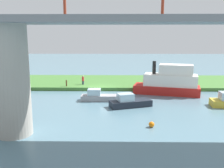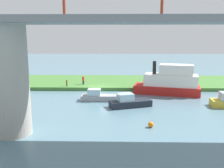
{
  "view_description": "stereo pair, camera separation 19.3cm",
  "coord_description": "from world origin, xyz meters",
  "px_view_note": "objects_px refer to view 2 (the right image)",
  "views": [
    {
      "loc": [
        -2.53,
        35.14,
        7.74
      ],
      "look_at": [
        -1.99,
        5.0,
        2.0
      ],
      "focal_mm": 39.96,
      "sensor_mm": 36.0,
      "label": 1
    },
    {
      "loc": [
        -2.73,
        35.14,
        7.74
      ],
      "look_at": [
        -1.99,
        5.0,
        2.0
      ],
      "focal_mm": 39.96,
      "sensor_mm": 36.0,
      "label": 2
    }
  ],
  "objects_px": {
    "pontoon_yellow": "(3,100)",
    "motorboat_white": "(98,96)",
    "marker_buoy": "(151,125)",
    "bridge_pylon": "(11,81)",
    "skiff_small": "(129,102)",
    "mooring_post": "(67,83)",
    "riverboat_paddlewheel": "(169,82)",
    "person_on_bank": "(83,80)"
  },
  "relations": [
    {
      "from": "bridge_pylon",
      "to": "pontoon_yellow",
      "type": "bearing_deg",
      "value": -60.86
    },
    {
      "from": "mooring_post",
      "to": "riverboat_paddlewheel",
      "type": "xyz_separation_m",
      "value": [
        -14.59,
        2.71,
        0.7
      ]
    },
    {
      "from": "person_on_bank",
      "to": "riverboat_paddlewheel",
      "type": "distance_m",
      "value": 12.99
    },
    {
      "from": "mooring_post",
      "to": "bridge_pylon",
      "type": "bearing_deg",
      "value": 87.7
    },
    {
      "from": "bridge_pylon",
      "to": "mooring_post",
      "type": "bearing_deg",
      "value": -92.3
    },
    {
      "from": "mooring_post",
      "to": "marker_buoy",
      "type": "height_order",
      "value": "mooring_post"
    },
    {
      "from": "pontoon_yellow",
      "to": "marker_buoy",
      "type": "distance_m",
      "value": 17.71
    },
    {
      "from": "mooring_post",
      "to": "person_on_bank",
      "type": "bearing_deg",
      "value": -148.43
    },
    {
      "from": "riverboat_paddlewheel",
      "to": "mooring_post",
      "type": "bearing_deg",
      "value": -10.52
    },
    {
      "from": "pontoon_yellow",
      "to": "bridge_pylon",
      "type": "bearing_deg",
      "value": 119.14
    },
    {
      "from": "pontoon_yellow",
      "to": "motorboat_white",
      "type": "xyz_separation_m",
      "value": [
        -10.84,
        -1.98,
        -0.03
      ]
    },
    {
      "from": "skiff_small",
      "to": "motorboat_white",
      "type": "relative_size",
      "value": 1.14
    },
    {
      "from": "pontoon_yellow",
      "to": "marker_buoy",
      "type": "height_order",
      "value": "pontoon_yellow"
    },
    {
      "from": "bridge_pylon",
      "to": "person_on_bank",
      "type": "bearing_deg",
      "value": -99.01
    },
    {
      "from": "mooring_post",
      "to": "skiff_small",
      "type": "bearing_deg",
      "value": 134.05
    },
    {
      "from": "skiff_small",
      "to": "pontoon_yellow",
      "type": "relative_size",
      "value": 1.02
    },
    {
      "from": "person_on_bank",
      "to": "motorboat_white",
      "type": "relative_size",
      "value": 0.32
    },
    {
      "from": "motorboat_white",
      "to": "skiff_small",
      "type": "bearing_deg",
      "value": 143.87
    },
    {
      "from": "riverboat_paddlewheel",
      "to": "marker_buoy",
      "type": "height_order",
      "value": "riverboat_paddlewheel"
    },
    {
      "from": "riverboat_paddlewheel",
      "to": "skiff_small",
      "type": "bearing_deg",
      "value": 48.59
    },
    {
      "from": "mooring_post",
      "to": "riverboat_paddlewheel",
      "type": "distance_m",
      "value": 14.86
    },
    {
      "from": "bridge_pylon",
      "to": "skiff_small",
      "type": "distance_m",
      "value": 13.18
    },
    {
      "from": "mooring_post",
      "to": "pontoon_yellow",
      "type": "distance_m",
      "value": 10.18
    },
    {
      "from": "person_on_bank",
      "to": "skiff_small",
      "type": "distance_m",
      "value": 12.49
    },
    {
      "from": "skiff_small",
      "to": "motorboat_white",
      "type": "bearing_deg",
      "value": -36.13
    },
    {
      "from": "pontoon_yellow",
      "to": "skiff_small",
      "type": "bearing_deg",
      "value": 177.04
    },
    {
      "from": "mooring_post",
      "to": "pontoon_yellow",
      "type": "xyz_separation_m",
      "value": [
        5.7,
        8.43,
        -0.41
      ]
    },
    {
      "from": "riverboat_paddlewheel",
      "to": "pontoon_yellow",
      "type": "height_order",
      "value": "riverboat_paddlewheel"
    },
    {
      "from": "motorboat_white",
      "to": "pontoon_yellow",
      "type": "bearing_deg",
      "value": 10.34
    },
    {
      "from": "marker_buoy",
      "to": "pontoon_yellow",
      "type": "bearing_deg",
      "value": -23.91
    },
    {
      "from": "mooring_post",
      "to": "marker_buoy",
      "type": "bearing_deg",
      "value": 123.9
    },
    {
      "from": "person_on_bank",
      "to": "motorboat_white",
      "type": "bearing_deg",
      "value": 109.99
    },
    {
      "from": "bridge_pylon",
      "to": "person_on_bank",
      "type": "height_order",
      "value": "bridge_pylon"
    },
    {
      "from": "bridge_pylon",
      "to": "marker_buoy",
      "type": "relative_size",
      "value": 17.4
    },
    {
      "from": "marker_buoy",
      "to": "bridge_pylon",
      "type": "bearing_deg",
      "value": 9.12
    },
    {
      "from": "motorboat_white",
      "to": "marker_buoy",
      "type": "distance_m",
      "value": 10.61
    },
    {
      "from": "skiff_small",
      "to": "marker_buoy",
      "type": "relative_size",
      "value": 9.89
    },
    {
      "from": "pontoon_yellow",
      "to": "motorboat_white",
      "type": "bearing_deg",
      "value": -169.66
    },
    {
      "from": "pontoon_yellow",
      "to": "motorboat_white",
      "type": "distance_m",
      "value": 11.02
    },
    {
      "from": "pontoon_yellow",
      "to": "marker_buoy",
      "type": "relative_size",
      "value": 9.66
    },
    {
      "from": "bridge_pylon",
      "to": "mooring_post",
      "type": "height_order",
      "value": "bridge_pylon"
    },
    {
      "from": "person_on_bank",
      "to": "marker_buoy",
      "type": "relative_size",
      "value": 2.78
    }
  ]
}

